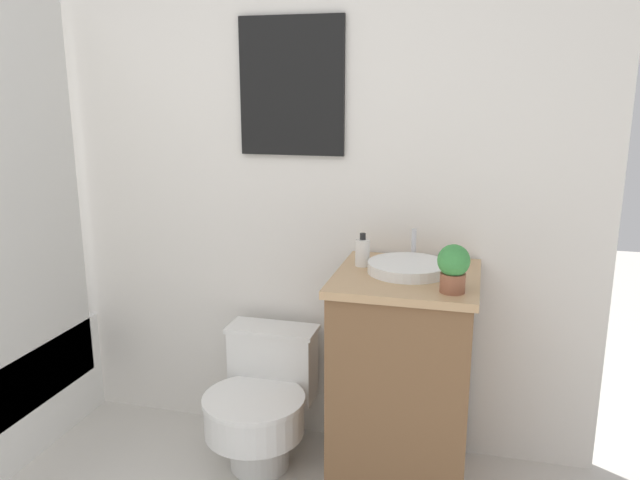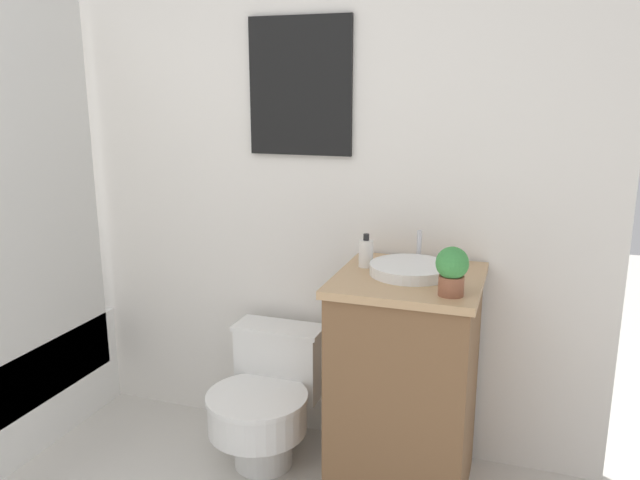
{
  "view_description": "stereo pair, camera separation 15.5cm",
  "coord_description": "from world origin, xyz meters",
  "px_view_note": "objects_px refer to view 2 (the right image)",
  "views": [
    {
      "loc": [
        1.24,
        -0.55,
        1.57
      ],
      "look_at": [
        0.69,
        1.55,
        1.04
      ],
      "focal_mm": 35.0,
      "sensor_mm": 36.0,
      "label": 1
    },
    {
      "loc": [
        1.38,
        -0.5,
        1.57
      ],
      "look_at": [
        0.69,
        1.55,
        1.04
      ],
      "focal_mm": 35.0,
      "sensor_mm": 36.0,
      "label": 2
    }
  ],
  "objects_px": {
    "toilet": "(266,400)",
    "sink": "(410,269)",
    "soap_bottle": "(366,253)",
    "potted_plant": "(452,269)"
  },
  "relations": [
    {
      "from": "sink",
      "to": "soap_bottle",
      "type": "distance_m",
      "value": 0.19
    },
    {
      "from": "toilet",
      "to": "sink",
      "type": "xyz_separation_m",
      "value": [
        0.6,
        0.01,
        0.64
      ]
    },
    {
      "from": "sink",
      "to": "potted_plant",
      "type": "height_order",
      "value": "potted_plant"
    },
    {
      "from": "sink",
      "to": "soap_bottle",
      "type": "height_order",
      "value": "same"
    },
    {
      "from": "soap_bottle",
      "to": "potted_plant",
      "type": "height_order",
      "value": "potted_plant"
    },
    {
      "from": "soap_bottle",
      "to": "sink",
      "type": "bearing_deg",
      "value": -14.02
    },
    {
      "from": "potted_plant",
      "to": "sink",
      "type": "bearing_deg",
      "value": 131.39
    },
    {
      "from": "sink",
      "to": "soap_bottle",
      "type": "bearing_deg",
      "value": 165.98
    },
    {
      "from": "toilet",
      "to": "sink",
      "type": "relative_size",
      "value": 1.64
    },
    {
      "from": "soap_bottle",
      "to": "potted_plant",
      "type": "relative_size",
      "value": 0.78
    }
  ]
}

